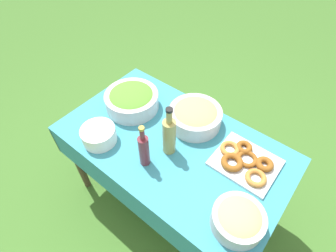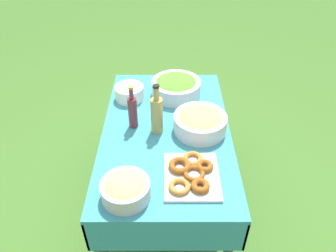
{
  "view_description": "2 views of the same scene",
  "coord_description": "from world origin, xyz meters",
  "px_view_note": "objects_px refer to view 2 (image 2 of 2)",
  "views": [
    {
      "loc": [
        -0.58,
        0.77,
        1.94
      ],
      "look_at": [
        0.07,
        -0.04,
        0.78
      ],
      "focal_mm": 28.0,
      "sensor_mm": 36.0,
      "label": 1
    },
    {
      "loc": [
        -1.59,
        -0.01,
        2.01
      ],
      "look_at": [
        -0.03,
        -0.01,
        0.77
      ],
      "focal_mm": 35.0,
      "sensor_mm": 36.0,
      "label": 2
    }
  ],
  "objects_px": {
    "pasta_bowl": "(125,188)",
    "donut_platter": "(191,174)",
    "wine_bottle": "(133,111)",
    "salad_bowl": "(176,86)",
    "olive_oil_bottle": "(157,114)",
    "plate_stack": "(129,93)",
    "bread_bowl": "(200,122)"
  },
  "relations": [
    {
      "from": "olive_oil_bottle",
      "to": "salad_bowl",
      "type": "bearing_deg",
      "value": -16.92
    },
    {
      "from": "plate_stack",
      "to": "pasta_bowl",
      "type": "bearing_deg",
      "value": -176.03
    },
    {
      "from": "pasta_bowl",
      "to": "donut_platter",
      "type": "bearing_deg",
      "value": -68.18
    },
    {
      "from": "plate_stack",
      "to": "olive_oil_bottle",
      "type": "distance_m",
      "value": 0.42
    },
    {
      "from": "donut_platter",
      "to": "olive_oil_bottle",
      "type": "bearing_deg",
      "value": 26.05
    },
    {
      "from": "salad_bowl",
      "to": "olive_oil_bottle",
      "type": "relative_size",
      "value": 1.05
    },
    {
      "from": "olive_oil_bottle",
      "to": "bread_bowl",
      "type": "bearing_deg",
      "value": -88.54
    },
    {
      "from": "salad_bowl",
      "to": "pasta_bowl",
      "type": "xyz_separation_m",
      "value": [
        -0.93,
        0.27,
        -0.01
      ]
    },
    {
      "from": "pasta_bowl",
      "to": "donut_platter",
      "type": "height_order",
      "value": "pasta_bowl"
    },
    {
      "from": "pasta_bowl",
      "to": "bread_bowl",
      "type": "xyz_separation_m",
      "value": [
        0.52,
        -0.4,
        0.01
      ]
    },
    {
      "from": "salad_bowl",
      "to": "bread_bowl",
      "type": "bearing_deg",
      "value": -161.21
    },
    {
      "from": "olive_oil_bottle",
      "to": "bread_bowl",
      "type": "height_order",
      "value": "olive_oil_bottle"
    },
    {
      "from": "plate_stack",
      "to": "bread_bowl",
      "type": "relative_size",
      "value": 0.62
    },
    {
      "from": "pasta_bowl",
      "to": "wine_bottle",
      "type": "relative_size",
      "value": 0.84
    },
    {
      "from": "olive_oil_bottle",
      "to": "wine_bottle",
      "type": "xyz_separation_m",
      "value": [
        0.05,
        0.15,
        -0.02
      ]
    },
    {
      "from": "salad_bowl",
      "to": "wine_bottle",
      "type": "bearing_deg",
      "value": 142.79
    },
    {
      "from": "wine_bottle",
      "to": "salad_bowl",
      "type": "bearing_deg",
      "value": -37.21
    },
    {
      "from": "plate_stack",
      "to": "bread_bowl",
      "type": "xyz_separation_m",
      "value": [
        -0.36,
        -0.47,
        0.02
      ]
    },
    {
      "from": "salad_bowl",
      "to": "pasta_bowl",
      "type": "relative_size",
      "value": 1.42
    },
    {
      "from": "olive_oil_bottle",
      "to": "pasta_bowl",
      "type": "bearing_deg",
      "value": 164.63
    },
    {
      "from": "olive_oil_bottle",
      "to": "wine_bottle",
      "type": "bearing_deg",
      "value": 71.55
    },
    {
      "from": "olive_oil_bottle",
      "to": "bread_bowl",
      "type": "distance_m",
      "value": 0.27
    },
    {
      "from": "plate_stack",
      "to": "wine_bottle",
      "type": "relative_size",
      "value": 0.69
    },
    {
      "from": "olive_oil_bottle",
      "to": "donut_platter",
      "type": "bearing_deg",
      "value": -153.95
    },
    {
      "from": "plate_stack",
      "to": "wine_bottle",
      "type": "distance_m",
      "value": 0.32
    },
    {
      "from": "salad_bowl",
      "to": "wine_bottle",
      "type": "height_order",
      "value": "wine_bottle"
    },
    {
      "from": "salad_bowl",
      "to": "wine_bottle",
      "type": "distance_m",
      "value": 0.46
    },
    {
      "from": "salad_bowl",
      "to": "wine_bottle",
      "type": "relative_size",
      "value": 1.19
    },
    {
      "from": "pasta_bowl",
      "to": "olive_oil_bottle",
      "type": "xyz_separation_m",
      "value": [
        0.51,
        -0.14,
        0.07
      ]
    },
    {
      "from": "salad_bowl",
      "to": "pasta_bowl",
      "type": "bearing_deg",
      "value": 163.93
    },
    {
      "from": "pasta_bowl",
      "to": "donut_platter",
      "type": "relative_size",
      "value": 0.72
    },
    {
      "from": "pasta_bowl",
      "to": "olive_oil_bottle",
      "type": "height_order",
      "value": "olive_oil_bottle"
    }
  ]
}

